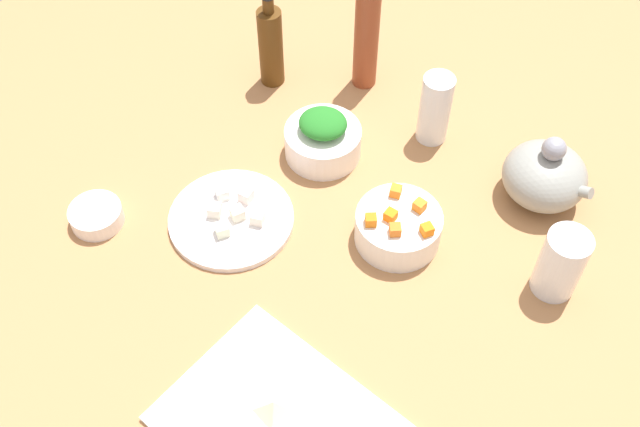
{
  "coord_description": "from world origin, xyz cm",
  "views": [
    {
      "loc": [
        53.78,
        -56.01,
        107.68
      ],
      "look_at": [
        0.0,
        0.0,
        8.0
      ],
      "focal_mm": 43.02,
      "sensor_mm": 36.0,
      "label": 1
    }
  ],
  "objects_px": {
    "bowl_greens": "(323,142)",
    "drinking_glass_0": "(561,264)",
    "bottle_1": "(367,34)",
    "drinking_glass_1": "(435,109)",
    "teapot": "(545,175)",
    "plate_tofu": "(231,219)",
    "bowl_carrots": "(398,227)",
    "bowl_small_side": "(96,216)",
    "bottle_0": "(271,45)"
  },
  "relations": [
    {
      "from": "teapot",
      "to": "drinking_glass_1",
      "type": "bearing_deg",
      "value": -175.46
    },
    {
      "from": "bowl_carrots",
      "to": "teapot",
      "type": "height_order",
      "value": "teapot"
    },
    {
      "from": "teapot",
      "to": "plate_tofu",
      "type": "bearing_deg",
      "value": -130.09
    },
    {
      "from": "bowl_small_side",
      "to": "drinking_glass_1",
      "type": "relative_size",
      "value": 0.64
    },
    {
      "from": "bowl_carrots",
      "to": "bottle_0",
      "type": "height_order",
      "value": "bottle_0"
    },
    {
      "from": "bowl_small_side",
      "to": "teapot",
      "type": "height_order",
      "value": "teapot"
    },
    {
      "from": "bowl_small_side",
      "to": "bottle_1",
      "type": "bearing_deg",
      "value": 80.78
    },
    {
      "from": "plate_tofu",
      "to": "bowl_small_side",
      "type": "bearing_deg",
      "value": -136.06
    },
    {
      "from": "bowl_carrots",
      "to": "bottle_1",
      "type": "relative_size",
      "value": 0.53
    },
    {
      "from": "teapot",
      "to": "bottle_0",
      "type": "xyz_separation_m",
      "value": [
        -0.55,
        -0.12,
        0.03
      ]
    },
    {
      "from": "plate_tofu",
      "to": "drinking_glass_0",
      "type": "bearing_deg",
      "value": 29.82
    },
    {
      "from": "bowl_carrots",
      "to": "drinking_glass_0",
      "type": "height_order",
      "value": "drinking_glass_0"
    },
    {
      "from": "bowl_small_side",
      "to": "bowl_carrots",
      "type": "bearing_deg",
      "value": 39.84
    },
    {
      "from": "plate_tofu",
      "to": "bottle_0",
      "type": "height_order",
      "value": "bottle_0"
    },
    {
      "from": "drinking_glass_1",
      "to": "drinking_glass_0",
      "type": "bearing_deg",
      "value": -19.81
    },
    {
      "from": "bowl_small_side",
      "to": "bottle_0",
      "type": "distance_m",
      "value": 0.46
    },
    {
      "from": "bowl_small_side",
      "to": "drinking_glass_0",
      "type": "height_order",
      "value": "drinking_glass_0"
    },
    {
      "from": "bottle_0",
      "to": "bottle_1",
      "type": "height_order",
      "value": "bottle_1"
    },
    {
      "from": "bottle_1",
      "to": "plate_tofu",
      "type": "bearing_deg",
      "value": -80.41
    },
    {
      "from": "teapot",
      "to": "bottle_1",
      "type": "xyz_separation_m",
      "value": [
        -0.42,
        0.01,
        0.06
      ]
    },
    {
      "from": "bottle_1",
      "to": "drinking_glass_1",
      "type": "bearing_deg",
      "value": -7.45
    },
    {
      "from": "bowl_carrots",
      "to": "teapot",
      "type": "bearing_deg",
      "value": 63.89
    },
    {
      "from": "plate_tofu",
      "to": "drinking_glass_1",
      "type": "distance_m",
      "value": 0.42
    },
    {
      "from": "bowl_greens",
      "to": "teapot",
      "type": "xyz_separation_m",
      "value": [
        0.34,
        0.19,
        0.02
      ]
    },
    {
      "from": "teapot",
      "to": "drinking_glass_1",
      "type": "xyz_separation_m",
      "value": [
        -0.23,
        -0.02,
        0.02
      ]
    },
    {
      "from": "plate_tofu",
      "to": "bottle_0",
      "type": "xyz_separation_m",
      "value": [
        -0.21,
        0.3,
        0.08
      ]
    },
    {
      "from": "bottle_1",
      "to": "drinking_glass_1",
      "type": "xyz_separation_m",
      "value": [
        0.19,
        -0.02,
        -0.05
      ]
    },
    {
      "from": "bowl_greens",
      "to": "drinking_glass_0",
      "type": "height_order",
      "value": "drinking_glass_0"
    },
    {
      "from": "plate_tofu",
      "to": "drinking_glass_0",
      "type": "xyz_separation_m",
      "value": [
        0.47,
        0.27,
        0.06
      ]
    },
    {
      "from": "bowl_greens",
      "to": "bowl_carrots",
      "type": "bearing_deg",
      "value": -13.57
    },
    {
      "from": "bowl_greens",
      "to": "bottle_0",
      "type": "xyz_separation_m",
      "value": [
        -0.21,
        0.07,
        0.06
      ]
    },
    {
      "from": "bowl_greens",
      "to": "bottle_1",
      "type": "distance_m",
      "value": 0.23
    },
    {
      "from": "bowl_greens",
      "to": "bowl_small_side",
      "type": "bearing_deg",
      "value": -113.82
    },
    {
      "from": "plate_tofu",
      "to": "bottle_0",
      "type": "relative_size",
      "value": 1.03
    },
    {
      "from": "bottle_1",
      "to": "teapot",
      "type": "bearing_deg",
      "value": -0.94
    },
    {
      "from": "plate_tofu",
      "to": "teapot",
      "type": "bearing_deg",
      "value": 49.91
    },
    {
      "from": "bowl_small_side",
      "to": "teapot",
      "type": "distance_m",
      "value": 0.77
    },
    {
      "from": "plate_tofu",
      "to": "bottle_1",
      "type": "distance_m",
      "value": 0.44
    },
    {
      "from": "plate_tofu",
      "to": "bottle_1",
      "type": "xyz_separation_m",
      "value": [
        -0.07,
        0.42,
        0.11
      ]
    },
    {
      "from": "bowl_greens",
      "to": "bowl_small_side",
      "type": "xyz_separation_m",
      "value": [
        -0.17,
        -0.38,
        -0.01
      ]
    },
    {
      "from": "bottle_1",
      "to": "drinking_glass_1",
      "type": "relative_size",
      "value": 1.93
    },
    {
      "from": "bowl_greens",
      "to": "teapot",
      "type": "relative_size",
      "value": 0.87
    },
    {
      "from": "bottle_0",
      "to": "bottle_1",
      "type": "distance_m",
      "value": 0.18
    },
    {
      "from": "bottle_0",
      "to": "drinking_glass_1",
      "type": "relative_size",
      "value": 1.47
    },
    {
      "from": "bowl_carrots",
      "to": "drinking_glass_1",
      "type": "bearing_deg",
      "value": 115.57
    },
    {
      "from": "bowl_small_side",
      "to": "bottle_1",
      "type": "height_order",
      "value": "bottle_1"
    },
    {
      "from": "drinking_glass_0",
      "to": "bowl_greens",
      "type": "bearing_deg",
      "value": -174.37
    },
    {
      "from": "plate_tofu",
      "to": "teapot",
      "type": "height_order",
      "value": "teapot"
    },
    {
      "from": "teapot",
      "to": "bowl_greens",
      "type": "bearing_deg",
      "value": -151.09
    },
    {
      "from": "plate_tofu",
      "to": "bowl_carrots",
      "type": "bearing_deg",
      "value": 36.54
    }
  ]
}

